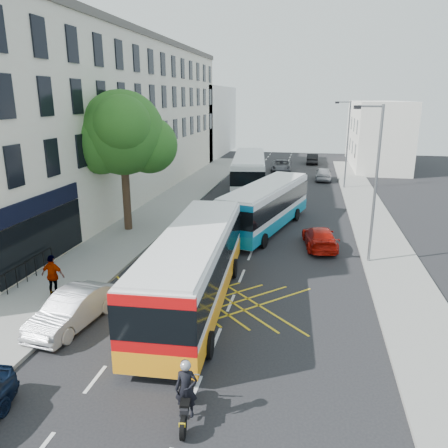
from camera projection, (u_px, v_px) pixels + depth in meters
The scene contains 20 objects.
ground at pixel (195, 392), 13.01m from camera, with size 120.00×120.00×0.00m, color black.
pavement_left at pixel (129, 230), 28.71m from camera, with size 5.00×70.00×0.15m, color gray.
pavement_right at pixel (383, 245), 25.71m from camera, with size 3.00×70.00×0.15m, color gray.
terrace_main at pixel (108, 118), 36.82m from camera, with size 8.30×45.00×13.50m.
terrace_far at pixel (199, 121), 66.04m from camera, with size 8.00×20.00×10.00m, color silver.
building_right at pixel (377, 134), 55.03m from camera, with size 6.00×18.00×8.00m, color silver.
street_tree at pixel (122, 134), 26.95m from camera, with size 6.30×5.70×8.80m.
lamp_near at pixel (374, 177), 21.86m from camera, with size 1.45×0.15×8.00m.
lamp_far at pixel (347, 140), 40.70m from camera, with size 1.45×0.15×8.00m.
railings at pixel (16, 276), 19.62m from camera, with size 0.08×5.60×1.14m, color black, non-canonical shape.
bus_near at pixel (194, 267), 18.10m from camera, with size 3.28×11.53×3.21m.
bus_mid at pixel (266, 206), 28.65m from camera, with size 5.12×11.07×3.03m.
bus_far at pixel (249, 172), 40.31m from camera, with size 4.22×12.32×3.40m.
motorbike at pixel (186, 392), 11.71m from camera, with size 0.70×2.06×1.83m.
parked_car_silver at pixel (72, 310), 16.63m from camera, with size 1.44×4.13×1.36m, color #A3A4AA.
red_hatchback at pixel (320, 237), 25.41m from camera, with size 1.71×4.21×1.22m, color #AC1007.
distant_car_grey at pixel (281, 166), 51.38m from camera, with size 2.28×4.95×1.38m, color #46474E.
distant_car_silver at pixel (323, 174), 46.05m from camera, with size 1.65×4.09×1.39m, color #96979D.
distant_car_dark at pixel (313, 159), 57.60m from camera, with size 1.44×4.14×1.36m, color black.
pedestrian_far at pixel (53, 275), 18.80m from camera, with size 1.08×0.45×1.85m, color gray.
Camera 1 is at (3.03, -10.71, 8.46)m, focal length 35.00 mm.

